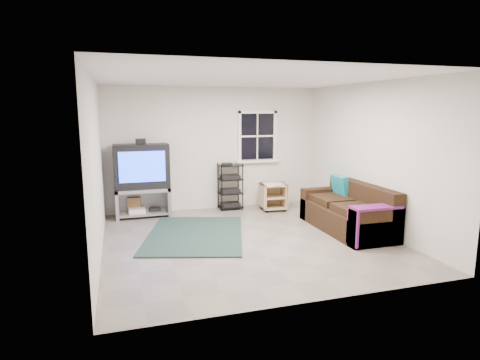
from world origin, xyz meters
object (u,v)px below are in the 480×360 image
object	(u,v)px
tv_unit	(142,174)
sofa	(349,213)
av_rack	(230,189)
side_table_right	(273,195)
side_table_left	(273,195)

from	to	relation	value
tv_unit	sofa	bearing A→B (deg)	-30.61
av_rack	side_table_right	distance (m)	0.92
side_table_right	sofa	size ratio (longest dim) A/B	0.30
tv_unit	side_table_right	distance (m)	2.76
tv_unit	av_rack	bearing A→B (deg)	2.66
side_table_right	sofa	world-z (taller)	sofa
av_rack	sofa	world-z (taller)	av_rack
tv_unit	side_table_left	bearing A→B (deg)	-4.49
av_rack	side_table_right	xyz separation A→B (m)	(0.85, -0.32, -0.11)
side_table_left	sofa	xyz separation A→B (m)	(0.72, -1.82, 0.02)
side_table_left	sofa	bearing A→B (deg)	-68.30
side_table_right	sofa	bearing A→B (deg)	-67.58
av_rack	tv_unit	bearing A→B (deg)	-177.34
av_rack	side_table_right	size ratio (longest dim) A/B	1.71
tv_unit	side_table_right	bearing A→B (deg)	-5.05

